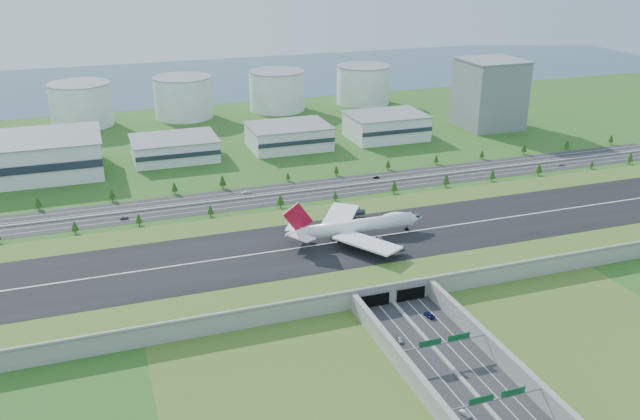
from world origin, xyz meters
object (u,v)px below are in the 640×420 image
object	(u,v)px
office_tower	(490,94)
car_4	(124,218)
fuel_tank_a	(81,105)
car_7	(246,192)
car_5	(376,177)
car_2	(429,315)
car_1	(465,413)
boeing_747	(356,226)
car_6	(561,165)
car_0	(400,339)

from	to	relation	value
office_tower	car_4	bearing A→B (deg)	-160.02
fuel_tank_a	car_7	world-z (taller)	fuel_tank_a
fuel_tank_a	car_5	bearing A→B (deg)	-49.21
office_tower	car_2	xyz separation A→B (m)	(-190.56, -260.82, -26.56)
office_tower	car_4	xyz separation A→B (m)	(-303.02, -110.19, -26.58)
fuel_tank_a	car_1	world-z (taller)	fuel_tank_a
office_tower	boeing_747	size ratio (longest dim) A/B	0.74
office_tower	car_7	size ratio (longest dim) A/B	10.33
fuel_tank_a	boeing_747	xyz separation A→B (m)	(123.77, -307.70, -3.03)
car_6	boeing_747	bearing A→B (deg)	106.11
car_0	car_2	world-z (taller)	car_2
car_2	car_5	bearing A→B (deg)	-114.38
office_tower	car_5	world-z (taller)	office_tower
boeing_747	car_0	size ratio (longest dim) A/B	15.95
car_1	car_6	xyz separation A→B (m)	(200.01, 211.31, -0.01)
car_1	car_6	distance (m)	290.96
office_tower	car_1	xyz separation A→B (m)	(-208.86, -321.00, -26.68)
car_4	car_5	size ratio (longest dim) A/B	1.15
office_tower	fuel_tank_a	bearing A→B (deg)	160.23
car_0	car_5	xyz separation A→B (m)	(68.85, 181.47, -0.12)
car_5	car_7	size ratio (longest dim) A/B	0.77
fuel_tank_a	car_0	distance (m)	404.31
boeing_747	car_5	world-z (taller)	boeing_747
car_6	car_0	bearing A→B (deg)	121.41
fuel_tank_a	car_0	world-z (taller)	fuel_tank_a
car_5	car_6	world-z (taller)	car_6
car_7	car_6	bearing A→B (deg)	96.63
car_2	car_4	bearing A→B (deg)	-61.31
boeing_747	car_4	xyz separation A→B (m)	(-106.79, 82.51, -13.55)
car_0	car_2	distance (m)	23.33
office_tower	car_6	distance (m)	113.23
car_4	car_5	bearing A→B (deg)	-84.08
boeing_747	fuel_tank_a	bearing A→B (deg)	112.10
fuel_tank_a	car_5	world-z (taller)	fuel_tank_a
car_0	car_4	world-z (taller)	car_4
boeing_747	car_2	bearing A→B (deg)	-85.04
car_0	car_5	bearing A→B (deg)	77.60
car_4	car_7	xyz separation A→B (m)	(74.17, 18.23, -0.02)
fuel_tank_a	car_6	xyz separation A→B (m)	(311.15, -224.69, -16.69)
car_6	fuel_tank_a	bearing A→B (deg)	46.38
office_tower	car_4	world-z (taller)	office_tower
car_5	car_1	bearing A→B (deg)	-23.81
office_tower	car_7	world-z (taller)	office_tower
car_0	car_4	distance (m)	188.12
car_0	car_6	size ratio (longest dim) A/B	0.93
office_tower	fuel_tank_a	distance (m)	340.18
car_1	car_4	size ratio (longest dim) A/B	0.91
car_4	car_7	bearing A→B (deg)	-76.60
office_tower	car_0	distance (m)	346.01
fuel_tank_a	office_tower	bearing A→B (deg)	-19.77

